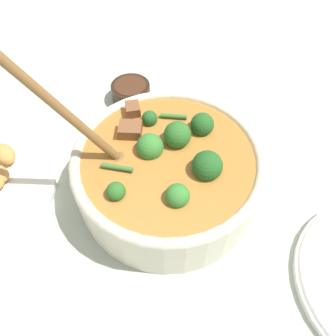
# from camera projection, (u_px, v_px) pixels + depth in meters

# --- Properties ---
(ground_plane) EXTENTS (4.00, 4.00, 0.00)m
(ground_plane) POSITION_uv_depth(u_px,v_px,m) (168.00, 190.00, 0.54)
(ground_plane) COLOR #ADBCAD
(stew_bowl) EXTENTS (0.28, 0.32, 0.28)m
(stew_bowl) POSITION_uv_depth(u_px,v_px,m) (168.00, 170.00, 0.49)
(stew_bowl) COLOR beige
(stew_bowl) RESTS_ON ground_plane
(condiment_bowl) EXTENTS (0.08, 0.08, 0.04)m
(condiment_bowl) POSITION_uv_depth(u_px,v_px,m) (131.00, 92.00, 0.65)
(condiment_bowl) COLOR black
(condiment_bowl) RESTS_ON ground_plane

